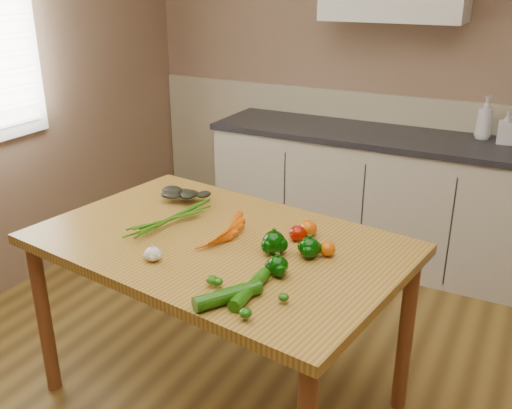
{
  "coord_description": "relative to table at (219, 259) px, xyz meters",
  "views": [
    {
      "loc": [
        0.89,
        -1.47,
        1.87
      ],
      "look_at": [
        -0.22,
        0.65,
        0.91
      ],
      "focal_mm": 40.0,
      "sensor_mm": 36.0,
      "label": 1
    }
  ],
  "objects": [
    {
      "name": "soap_bottle_b",
      "position": [
        0.94,
        1.89,
        0.27
      ],
      "size": [
        0.1,
        0.1,
        0.21
      ],
      "primitive_type": "imported",
      "rotation": [
        0.0,
        0.0,
        3.23
      ],
      "color": "silver",
      "rests_on": "counter_run"
    },
    {
      "name": "room",
      "position": [
        0.27,
        -0.22,
        0.51
      ],
      "size": [
        4.04,
        5.04,
        2.64
      ],
      "color": "brown",
      "rests_on": "ground"
    },
    {
      "name": "tomato_a",
      "position": [
        0.3,
        0.14,
        0.13
      ],
      "size": [
        0.07,
        0.07,
        0.07
      ],
      "primitive_type": "ellipsoid",
      "color": "#900F02",
      "rests_on": "table"
    },
    {
      "name": "tomato_c",
      "position": [
        0.47,
        0.07,
        0.12
      ],
      "size": [
        0.06,
        0.06,
        0.06
      ],
      "primitive_type": "ellipsoid",
      "color": "#C75504",
      "rests_on": "table"
    },
    {
      "name": "pepper_b",
      "position": [
        0.41,
        0.02,
        0.13
      ],
      "size": [
        0.08,
        0.08,
        0.08
      ],
      "primitive_type": "sphere",
      "color": "#043202",
      "rests_on": "table"
    },
    {
      "name": "garlic_bulb",
      "position": [
        -0.13,
        -0.29,
        0.12
      ],
      "size": [
        0.07,
        0.07,
        0.06
      ],
      "primitive_type": "ellipsoid",
      "color": "white",
      "rests_on": "table"
    },
    {
      "name": "pepper_c",
      "position": [
        0.36,
        -0.17,
        0.13
      ],
      "size": [
        0.08,
        0.08,
        0.08
      ],
      "primitive_type": "sphere",
      "color": "#043202",
      "rests_on": "table"
    },
    {
      "name": "carrot_bunch",
      "position": [
        -0.07,
        0.03,
        0.13
      ],
      "size": [
        0.32,
        0.26,
        0.08
      ],
      "primitive_type": null,
      "rotation": [
        0.0,
        0.0,
        -0.14
      ],
      "color": "#D95605",
      "rests_on": "table"
    },
    {
      "name": "leafy_greens",
      "position": [
        -0.36,
        0.3,
        0.15
      ],
      "size": [
        0.22,
        0.2,
        0.11
      ],
      "primitive_type": null,
      "color": "black",
      "rests_on": "table"
    },
    {
      "name": "zucchini_a",
      "position": [
        0.33,
        -0.34,
        0.12
      ],
      "size": [
        0.06,
        0.26,
        0.05
      ],
      "primitive_type": "cylinder",
      "rotation": [
        1.57,
        0.0,
        0.05
      ],
      "color": "#154907",
      "rests_on": "table"
    },
    {
      "name": "pepper_a",
      "position": [
        0.27,
        -0.01,
        0.14
      ],
      "size": [
        0.09,
        0.09,
        0.09
      ],
      "primitive_type": "sphere",
      "color": "#043202",
      "rests_on": "table"
    },
    {
      "name": "tomato_b",
      "position": [
        0.32,
        0.21,
        0.13
      ],
      "size": [
        0.08,
        0.08,
        0.07
      ],
      "primitive_type": "ellipsoid",
      "color": "#C75504",
      "rests_on": "table"
    },
    {
      "name": "table",
      "position": [
        0.0,
        0.0,
        0.0
      ],
      "size": [
        1.67,
        1.2,
        0.83
      ],
      "rotation": [
        0.0,
        0.0,
        -0.14
      ],
      "color": "#A97D31",
      "rests_on": "ground"
    },
    {
      "name": "zucchini_b",
      "position": [
        0.29,
        -0.42,
        0.12
      ],
      "size": [
        0.18,
        0.24,
        0.05
      ],
      "primitive_type": "cylinder",
      "rotation": [
        1.57,
        0.0,
        -0.57
      ],
      "color": "#154907",
      "rests_on": "table"
    },
    {
      "name": "counter_run",
      "position": [
        0.48,
        1.79,
        -0.28
      ],
      "size": [
        2.84,
        0.64,
        1.14
      ],
      "color": "#B3AB95",
      "rests_on": "ground"
    },
    {
      "name": "soap_bottle_c",
      "position": [
        0.96,
        1.93,
        0.25
      ],
      "size": [
        0.18,
        0.18,
        0.16
      ],
      "primitive_type": "imported",
      "rotation": [
        0.0,
        0.0,
        5.51
      ],
      "color": "silver",
      "rests_on": "counter_run"
    },
    {
      "name": "soap_bottle_a",
      "position": [
        0.8,
        1.95,
        0.3
      ],
      "size": [
        0.15,
        0.15,
        0.27
      ],
      "primitive_type": "imported",
      "rotation": [
        0.0,
        0.0,
        2.56
      ],
      "color": "silver",
      "rests_on": "counter_run"
    }
  ]
}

